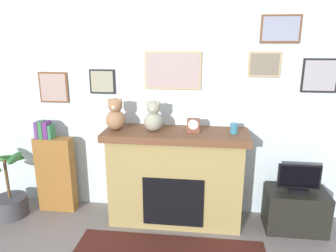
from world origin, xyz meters
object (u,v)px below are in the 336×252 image
(teddy_bear_brown, at_px, (154,117))
(tv_stand, at_px, (295,210))
(mantel_clock, at_px, (193,126))
(teddy_bear_cream, at_px, (116,116))
(bookshelf, at_px, (55,171))
(candle_jar, at_px, (234,128))
(television, at_px, (299,179))
(fireplace, at_px, (175,176))
(potted_plant, at_px, (9,195))

(teddy_bear_brown, bearing_deg, tv_stand, -0.75)
(mantel_clock, xyz_separation_m, teddy_bear_cream, (-0.88, 0.00, 0.09))
(bookshelf, height_order, teddy_bear_brown, teddy_bear_brown)
(candle_jar, height_order, mantel_clock, mantel_clock)
(bookshelf, relative_size, teddy_bear_cream, 3.22)
(bookshelf, height_order, teddy_bear_cream, teddy_bear_cream)
(bookshelf, xyz_separation_m, tv_stand, (2.89, -0.10, -0.28))
(bookshelf, bearing_deg, candle_jar, -2.09)
(candle_jar, bearing_deg, bookshelf, 177.91)
(television, relative_size, teddy_bear_cream, 1.27)
(bookshelf, distance_m, mantel_clock, 1.84)
(bookshelf, height_order, tv_stand, bookshelf)
(fireplace, xyz_separation_m, mantel_clock, (0.20, -0.02, 0.63))
(mantel_clock, bearing_deg, potted_plant, -176.48)
(candle_jar, bearing_deg, mantel_clock, -179.77)
(potted_plant, distance_m, teddy_bear_brown, 2.05)
(television, bearing_deg, teddy_bear_brown, 179.21)
(fireplace, distance_m, candle_jar, 0.88)
(television, xyz_separation_m, teddy_bear_cream, (-2.05, 0.02, 0.66))
(candle_jar, height_order, teddy_bear_cream, teddy_bear_cream)
(fireplace, bearing_deg, candle_jar, -1.59)
(potted_plant, relative_size, television, 1.83)
(tv_stand, relative_size, teddy_bear_cream, 1.84)
(tv_stand, distance_m, teddy_bear_cream, 2.30)
(fireplace, relative_size, potted_plant, 1.93)
(tv_stand, height_order, television, television)
(candle_jar, bearing_deg, teddy_bear_cream, -179.98)
(tv_stand, relative_size, television, 1.45)
(potted_plant, height_order, candle_jar, candle_jar)
(potted_plant, bearing_deg, tv_stand, 1.98)
(potted_plant, distance_m, television, 3.42)
(television, xyz_separation_m, teddy_bear_brown, (-1.62, 0.02, 0.65))
(fireplace, bearing_deg, tv_stand, -1.64)
(tv_stand, relative_size, candle_jar, 5.72)
(fireplace, bearing_deg, teddy_bear_brown, -175.79)
(tv_stand, xyz_separation_m, mantel_clock, (-1.18, 0.02, 0.95))
(candle_jar, bearing_deg, potted_plant, -177.02)
(tv_stand, bearing_deg, teddy_bear_cream, 179.41)
(bookshelf, height_order, mantel_clock, mantel_clock)
(tv_stand, height_order, candle_jar, candle_jar)
(mantel_clock, bearing_deg, teddy_bear_cream, 179.91)
(candle_jar, xyz_separation_m, teddy_bear_brown, (-0.89, -0.00, 0.10))
(tv_stand, xyz_separation_m, teddy_bear_cream, (-2.05, 0.02, 1.04))
(mantel_clock, bearing_deg, candle_jar, 0.23)
(teddy_bear_cream, bearing_deg, bookshelf, 174.59)
(tv_stand, relative_size, mantel_clock, 4.35)
(candle_jar, distance_m, mantel_clock, 0.44)
(fireplace, xyz_separation_m, teddy_bear_cream, (-0.68, -0.02, 0.71))
(teddy_bear_cream, bearing_deg, television, -0.62)
(tv_stand, height_order, teddy_bear_cream, teddy_bear_cream)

